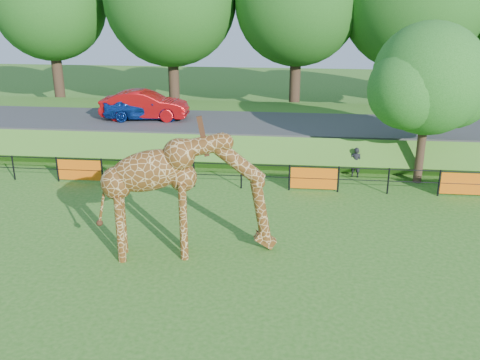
{
  "coord_description": "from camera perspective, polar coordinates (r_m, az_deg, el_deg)",
  "views": [
    {
      "loc": [
        2.22,
        -12.9,
        7.86
      ],
      "look_at": [
        0.44,
        3.44,
        2.0
      ],
      "focal_mm": 40.0,
      "sensor_mm": 36.0,
      "label": 1
    }
  ],
  "objects": [
    {
      "name": "ground",
      "position": [
        15.27,
        -3.12,
        -11.39
      ],
      "size": [
        90.0,
        90.0,
        0.0
      ],
      "primitive_type": "plane",
      "color": "#2A6619",
      "rests_on": "ground"
    },
    {
      "name": "giraffe",
      "position": [
        16.34,
        -5.58,
        -1.66
      ],
      "size": [
        5.57,
        2.16,
        3.91
      ],
      "primitive_type": null,
      "rotation": [
        0.0,
        0.0,
        0.22
      ],
      "color": "#573212",
      "rests_on": "ground"
    },
    {
      "name": "perimeter_fence",
      "position": [
        22.26,
        0.14,
        0.45
      ],
      "size": [
        28.07,
        0.1,
        1.1
      ],
      "primitive_type": null,
      "color": "black",
      "rests_on": "ground"
    },
    {
      "name": "embankment",
      "position": [
        29.39,
        1.69,
        5.41
      ],
      "size": [
        40.0,
        9.0,
        1.3
      ],
      "primitive_type": "cube",
      "color": "#2A6619",
      "rests_on": "ground"
    },
    {
      "name": "road",
      "position": [
        27.77,
        1.46,
        6.08
      ],
      "size": [
        40.0,
        5.0,
        0.12
      ],
      "primitive_type": "cube",
      "color": "#323235",
      "rests_on": "embankment"
    },
    {
      "name": "car_blue",
      "position": [
        28.7,
        -10.13,
        7.81
      ],
      "size": [
        4.4,
        2.31,
        1.43
      ],
      "primitive_type": "imported",
      "rotation": [
        0.0,
        0.0,
        1.73
      ],
      "color": "#123898",
      "rests_on": "road"
    },
    {
      "name": "car_red",
      "position": [
        28.74,
        -10.14,
        7.88
      ],
      "size": [
        4.57,
        1.74,
        1.49
      ],
      "primitive_type": "imported",
      "rotation": [
        0.0,
        0.0,
        1.61
      ],
      "color": "red",
      "rests_on": "road"
    },
    {
      "name": "visitor",
      "position": [
        24.13,
        12.23,
        1.85
      ],
      "size": [
        0.55,
        0.41,
        1.36
      ],
      "primitive_type": "imported",
      "rotation": [
        0.0,
        0.0,
        2.97
      ],
      "color": "black",
      "rests_on": "ground"
    },
    {
      "name": "tree_east",
      "position": [
        23.44,
        19.68,
        9.72
      ],
      "size": [
        5.4,
        4.71,
        6.76
      ],
      "color": "#2F1F15",
      "rests_on": "ground"
    },
    {
      "name": "bg_tree_line",
      "position": [
        34.91,
        5.98,
        18.43
      ],
      "size": [
        37.3,
        8.8,
        11.82
      ],
      "color": "#2F1F15",
      "rests_on": "ground"
    }
  ]
}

